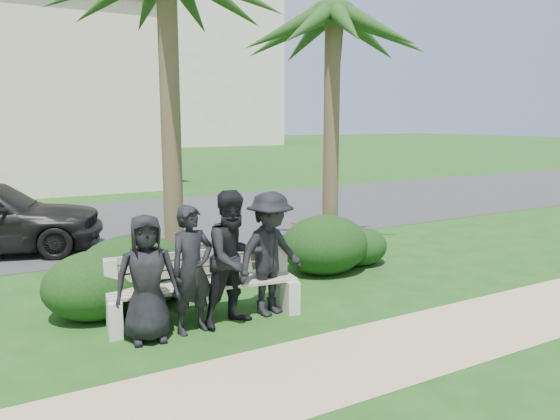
# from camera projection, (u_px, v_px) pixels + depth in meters

# --- Properties ---
(ground) EXTENTS (160.00, 160.00, 0.00)m
(ground) POSITION_uv_depth(u_px,v_px,m) (286.00, 310.00, 7.84)
(ground) COLOR #194513
(ground) RESTS_ON ground
(footpath) EXTENTS (30.00, 1.60, 0.01)m
(footpath) POSITION_uv_depth(u_px,v_px,m) (365.00, 357.00, 6.31)
(footpath) COLOR tan
(footpath) RESTS_ON ground
(asphalt_street) EXTENTS (160.00, 8.00, 0.01)m
(asphalt_street) POSITION_uv_depth(u_px,v_px,m) (135.00, 222.00, 14.68)
(asphalt_street) COLOR #2D2D30
(asphalt_street) RESTS_ON ground
(stucco_bldg_right) EXTENTS (8.40, 8.40, 7.30)m
(stucco_bldg_right) POSITION_uv_depth(u_px,v_px,m) (39.00, 96.00, 22.14)
(stucco_bldg_right) COLOR beige
(stucco_bldg_right) RESTS_ON ground
(hotel_tower) EXTENTS (26.00, 18.00, 37.30)m
(hotel_tower) POSITION_uv_depth(u_px,v_px,m) (140.00, 21.00, 59.57)
(hotel_tower) COLOR beige
(hotel_tower) RESTS_ON ground
(park_bench) EXTENTS (2.65, 0.95, 0.90)m
(park_bench) POSITION_uv_depth(u_px,v_px,m) (204.00, 291.00, 7.44)
(park_bench) COLOR gray
(park_bench) RESTS_ON ground
(man_a) EXTENTS (0.84, 0.61, 1.59)m
(man_a) POSITION_uv_depth(u_px,v_px,m) (147.00, 278.00, 6.66)
(man_a) COLOR black
(man_a) RESTS_ON ground
(man_b) EXTENTS (0.66, 0.49, 1.65)m
(man_b) POSITION_uv_depth(u_px,v_px,m) (192.00, 269.00, 6.93)
(man_b) COLOR black
(man_b) RESTS_ON ground
(man_c) EXTENTS (0.99, 0.83, 1.81)m
(man_c) POSITION_uv_depth(u_px,v_px,m) (234.00, 258.00, 7.19)
(man_c) COLOR black
(man_c) RESTS_ON ground
(man_d) EXTENTS (1.24, 0.89, 1.74)m
(man_d) POSITION_uv_depth(u_px,v_px,m) (270.00, 254.00, 7.57)
(man_d) COLOR black
(man_d) RESTS_ON ground
(hedge_a) EXTENTS (1.48, 1.22, 0.96)m
(hedge_a) POSITION_uv_depth(u_px,v_px,m) (97.00, 283.00, 7.54)
(hedge_a) COLOR black
(hedge_a) RESTS_ON ground
(hedge_b) EXTENTS (1.68, 1.39, 1.10)m
(hedge_b) POSITION_uv_depth(u_px,v_px,m) (133.00, 270.00, 7.96)
(hedge_b) COLOR black
(hedge_b) RESTS_ON ground
(hedge_c) EXTENTS (1.28, 1.06, 0.84)m
(hedge_c) POSITION_uv_depth(u_px,v_px,m) (179.00, 268.00, 8.53)
(hedge_c) COLOR black
(hedge_c) RESTS_ON ground
(hedge_d) EXTENTS (1.63, 1.35, 1.07)m
(hedge_d) POSITION_uv_depth(u_px,v_px,m) (325.00, 243.00, 9.76)
(hedge_d) COLOR black
(hedge_d) RESTS_ON ground
(hedge_f) EXTENTS (1.12, 0.92, 0.73)m
(hedge_f) POSITION_uv_depth(u_px,v_px,m) (359.00, 245.00, 10.30)
(hedge_f) COLOR black
(hedge_f) RESTS_ON ground
(palm_right) EXTENTS (3.00, 3.00, 5.66)m
(palm_right) POSITION_uv_depth(u_px,v_px,m) (333.00, 17.00, 10.59)
(palm_right) COLOR brown
(palm_right) RESTS_ON ground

